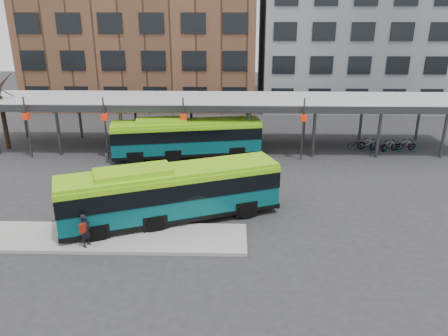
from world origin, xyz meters
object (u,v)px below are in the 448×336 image
pedestrian (85,230)px  bus_front (170,192)px  bus_rear (186,137)px  tree (4,120)px

pedestrian → bus_front: bearing=-29.1°
bus_front → bus_rear: bus_front is taller
bus_front → bus_rear: bearing=70.1°
tree → bus_rear: tree is taller
bus_front → bus_rear: 10.99m
tree → bus_front: (15.42, -12.82, -0.74)m
bus_rear → pedestrian: bearing=-113.4°
bus_front → tree: bearing=118.7°
tree → bus_front: 20.06m
bus_rear → pedestrian: (-3.34, -14.15, -0.61)m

